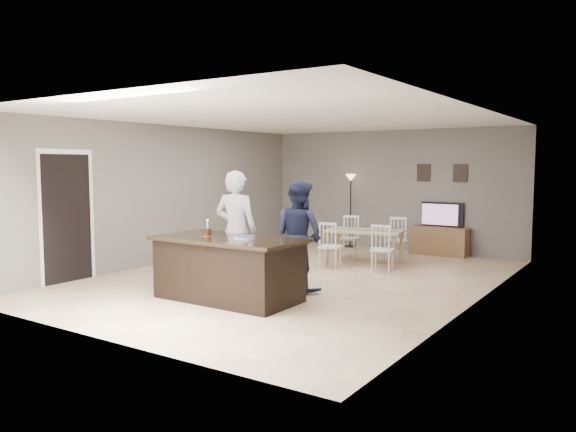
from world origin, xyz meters
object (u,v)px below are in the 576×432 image
Objects in this scene: plate_stack at (243,238)px; floor_lamp at (351,191)px; kitchen_island at (228,268)px; birthday_cake at (208,232)px; tv_console at (439,241)px; man at (299,236)px; dining_table at (364,236)px; television at (441,215)px; woman at (236,231)px.

plate_stack is 0.16× the size of floor_lamp.
plate_stack is at bearing -5.94° from kitchen_island.
kitchen_island is at bearing 7.00° from birthday_cake.
plate_stack is (-0.90, -5.60, 0.62)m from tv_console.
man is 0.99× the size of floor_lamp.
tv_console is at bearing -87.75° from man.
kitchen_island is 1.16× the size of dining_table.
tv_console is 1.31× the size of television.
floor_lamp is (-0.64, 5.04, 0.41)m from woman.
kitchen_island reaches higher than tv_console.
floor_lamp reaches higher than television.
man is at bearing -98.18° from dining_table.
man reaches higher than dining_table.
birthday_cake is 0.65m from plate_stack.
man is at bearing 64.28° from kitchen_island.
man reaches higher than kitchen_island.
kitchen_island is 7.68× the size of plate_stack.
woman is at bearing -106.62° from tv_console.
television is at bearing -87.62° from man.
tv_console is 5.71m from plate_stack.
floor_lamp is (-2.14, 0.02, 1.03)m from tv_console.
woman is 3.19m from dining_table.
floor_lamp is (-0.94, 5.59, 0.87)m from kitchen_island.
plate_stack is at bearing -102.47° from dining_table.
plate_stack is at bearing 1.03° from birthday_cake.
television is (1.20, 5.64, 0.41)m from kitchen_island.
man is at bearing -98.66° from tv_console.
dining_table is (0.07, 3.68, -0.37)m from plate_stack.
dining_table is 1.08× the size of floor_lamp.
plate_stack reaches higher than kitchen_island.
woman reaches higher than television.
tv_console is 0.65× the size of woman.
kitchen_island is 1.27× the size of man.
man is at bearing 52.15° from birthday_cake.
woman is (-1.50, -5.09, 0.06)m from television.
dining_table is at bearing 88.89° from plate_stack.
plate_stack is at bearing -77.59° from floor_lamp.
birthday_cake reaches higher than kitchen_island.
birthday_cake is 0.14× the size of floor_lamp.
birthday_cake is at bearing -173.00° from kitchen_island.
television is at bearing 80.98° from plate_stack.
tv_console is 4.59m from man.
floor_lamp is at bearing -96.46° from woman.
television is 0.53× the size of floor_lamp.
dining_table is at bearing -115.88° from woman.
woman reaches higher than floor_lamp.
man is (0.81, 0.52, -0.07)m from woman.
dining_table is (0.37, 3.65, 0.10)m from kitchen_island.
kitchen_island is 0.78m from woman.
kitchen_island is 0.56m from plate_stack.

